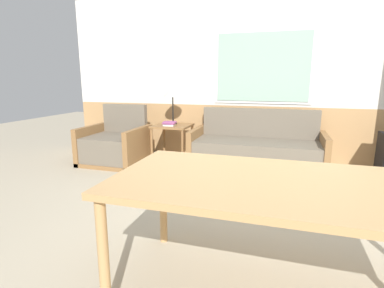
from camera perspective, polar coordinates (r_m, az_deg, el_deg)
name	(u,v)px	position (r m, az deg, el deg)	size (l,w,h in m)	color
ground_plane	(260,240)	(2.69, 12.78, -17.43)	(16.00, 16.00, 0.00)	#B2A58C
wall_back	(277,76)	(4.97, 15.89, 12.28)	(7.20, 0.09, 2.70)	tan
couch	(256,151)	(4.58, 12.12, -1.32)	(1.94, 0.80, 0.86)	olive
armchair	(115,146)	(4.93, -14.41, -0.37)	(0.93, 0.85, 0.91)	olive
side_table	(172,131)	(4.83, -3.75, 2.53)	(0.57, 0.57, 0.60)	olive
table_lamp	(173,93)	(4.87, -3.70, 9.75)	(0.30, 0.30, 0.60)	black
book_stack	(169,124)	(4.72, -4.34, 3.91)	(0.22, 0.18, 0.07)	white
dining_table	(284,192)	(1.79, 17.09, -8.82)	(1.96, 0.96, 0.76)	tan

